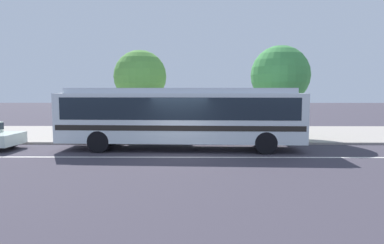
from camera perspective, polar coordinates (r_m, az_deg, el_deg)
ground_plane at (r=15.31m, az=-2.08°, el=-5.33°), size 120.00×120.00×0.00m
sidewalk_slab at (r=21.76m, az=-1.32°, el=-1.97°), size 60.00×8.00×0.12m
lane_stripe_center at (r=14.52m, az=-2.22°, el=-5.91°), size 56.00×0.16×0.01m
transit_bus at (r=16.27m, az=-1.87°, el=1.37°), size 11.53×2.95×2.94m
pedestrian_waiting_near_sign at (r=19.25m, az=8.40°, el=0.11°), size 0.48×0.48×1.67m
bus_stop_sign at (r=18.58m, az=11.63°, el=2.05°), size 0.08×0.44×2.63m
street_tree_near_stop at (r=21.02m, az=-8.67°, el=7.49°), size 3.18×3.18×5.12m
street_tree_mid_block at (r=20.43m, az=14.55°, el=7.56°), size 3.39×3.39×5.27m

